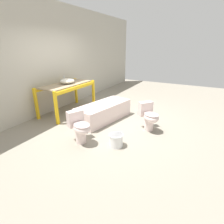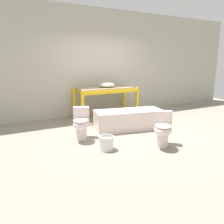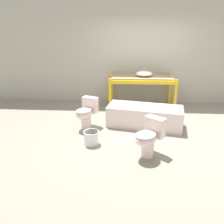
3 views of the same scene
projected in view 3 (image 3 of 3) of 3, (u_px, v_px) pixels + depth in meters
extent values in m
plane|color=gray|center=(147.00, 126.00, 5.06)|extent=(12.00, 12.00, 0.00)
cube|color=#B2AD9E|center=(145.00, 48.00, 6.26)|extent=(10.80, 0.08, 3.20)
cube|color=yellow|center=(110.00, 95.00, 5.84)|extent=(0.07, 0.07, 0.90)
cube|color=yellow|center=(175.00, 97.00, 5.74)|extent=(0.07, 0.07, 0.90)
cube|color=yellow|center=(112.00, 88.00, 6.55)|extent=(0.07, 0.07, 0.90)
cube|color=yellow|center=(170.00, 89.00, 6.44)|extent=(0.07, 0.07, 0.90)
cube|color=yellow|center=(143.00, 82.00, 5.66)|extent=(1.72, 0.06, 0.09)
cube|color=yellow|center=(141.00, 77.00, 6.37)|extent=(1.72, 0.06, 0.09)
cube|color=#998466|center=(142.00, 77.00, 5.99)|extent=(1.65, 0.69, 0.04)
ellipsoid|color=silver|center=(144.00, 74.00, 5.95)|extent=(0.47, 0.40, 0.15)
cylinder|color=silver|center=(144.00, 69.00, 6.01)|extent=(0.02, 0.02, 0.08)
cube|color=silver|center=(145.00, 116.00, 5.01)|extent=(1.77, 0.98, 0.47)
cube|color=beige|center=(145.00, 110.00, 4.96)|extent=(1.68, 0.88, 0.19)
cylinder|color=silver|center=(86.00, 122.00, 4.92)|extent=(0.23, 0.23, 0.27)
ellipsoid|color=silver|center=(84.00, 114.00, 4.77)|extent=(0.47, 0.52, 0.23)
ellipsoid|color=#BBA7A3|center=(84.00, 110.00, 4.75)|extent=(0.45, 0.49, 0.03)
cube|color=silver|center=(90.00, 105.00, 4.95)|extent=(0.38, 0.28, 0.35)
cylinder|color=silver|center=(147.00, 149.00, 3.80)|extent=(0.23, 0.23, 0.27)
ellipsoid|color=silver|center=(146.00, 139.00, 3.67)|extent=(0.53, 0.54, 0.23)
ellipsoid|color=#BBA7A3|center=(146.00, 134.00, 3.64)|extent=(0.50, 0.51, 0.03)
cube|color=silver|center=(155.00, 127.00, 3.81)|extent=(0.37, 0.34, 0.35)
cylinder|color=white|center=(91.00, 138.00, 4.21)|extent=(0.28, 0.28, 0.27)
cylinder|color=white|center=(91.00, 132.00, 4.17)|extent=(0.30, 0.30, 0.02)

